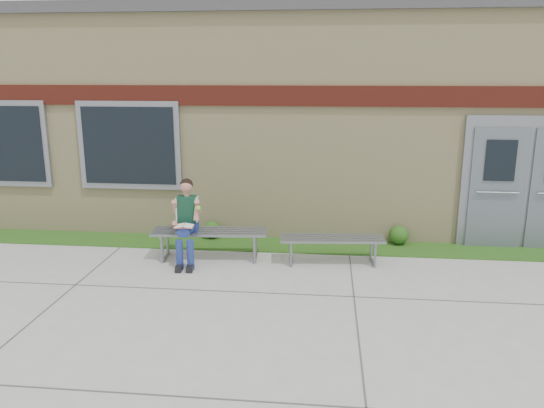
# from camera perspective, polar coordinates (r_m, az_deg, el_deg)

# --- Properties ---
(ground) EXTENTS (80.00, 80.00, 0.00)m
(ground) POSITION_cam_1_polar(r_m,az_deg,el_deg) (7.03, 0.67, -11.27)
(ground) COLOR #9E9E99
(ground) RESTS_ON ground
(grass_strip) EXTENTS (16.00, 0.80, 0.02)m
(grass_strip) POSITION_cam_1_polar(r_m,az_deg,el_deg) (9.43, 2.14, -4.48)
(grass_strip) COLOR #1D5115
(grass_strip) RESTS_ON ground
(school_building) EXTENTS (16.20, 6.22, 4.20)m
(school_building) POSITION_cam_1_polar(r_m,az_deg,el_deg) (12.36, 3.31, 9.83)
(school_building) COLOR beige
(school_building) RESTS_ON ground
(bench_left) EXTENTS (1.90, 0.67, 0.48)m
(bench_left) POSITION_cam_1_polar(r_m,az_deg,el_deg) (8.76, -6.72, -3.53)
(bench_left) COLOR slate
(bench_left) RESTS_ON ground
(bench_right) EXTENTS (1.69, 0.59, 0.43)m
(bench_right) POSITION_cam_1_polar(r_m,az_deg,el_deg) (8.57, 6.49, -4.22)
(bench_right) COLOR slate
(bench_right) RESTS_ON ground
(girl) EXTENTS (0.49, 0.80, 1.36)m
(girl) POSITION_cam_1_polar(r_m,az_deg,el_deg) (8.55, -9.19, -1.64)
(girl) COLOR navy
(girl) RESTS_ON ground
(shrub_mid) EXTENTS (0.32, 0.32, 0.32)m
(shrub_mid) POSITION_cam_1_polar(r_m,az_deg,el_deg) (9.82, -6.49, -2.77)
(shrub_mid) COLOR #1D5115
(shrub_mid) RESTS_ON grass_strip
(shrub_east) EXTENTS (0.34, 0.34, 0.34)m
(shrub_east) POSITION_cam_1_polar(r_m,az_deg,el_deg) (9.69, 13.50, -3.25)
(shrub_east) COLOR #1D5115
(shrub_east) RESTS_ON grass_strip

